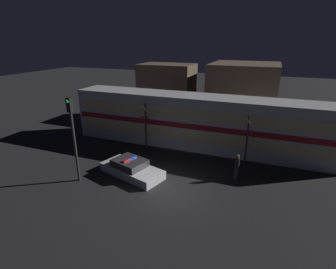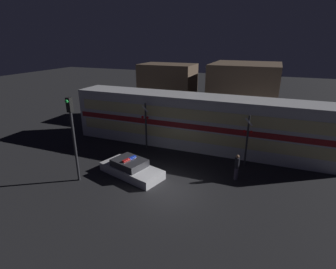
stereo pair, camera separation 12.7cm
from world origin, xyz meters
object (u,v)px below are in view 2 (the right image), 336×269
Objects in this scene: pedestrian at (237,167)px; traffic_light_corner at (73,130)px; police_car at (131,169)px; train at (197,122)px; crossing_signal_near at (247,139)px.

traffic_light_corner is (-9.71, -4.00, 2.64)m from pedestrian.
police_car is at bearing 35.11° from traffic_light_corner.
train is 4.99m from crossing_signal_near.
police_car is at bearing -112.67° from train.
crossing_signal_near is at bearing 47.46° from police_car.
traffic_light_corner reaches higher than train.
traffic_light_corner is at bearing -128.32° from police_car.
crossing_signal_near reaches higher than police_car.
crossing_signal_near is at bearing 82.28° from pedestrian.
train is 12.28× the size of pedestrian.
crossing_signal_near is 0.70× the size of traffic_light_corner.
pedestrian is 0.46× the size of crossing_signal_near.
police_car is 7.16m from pedestrian.
police_car is 4.68m from traffic_light_corner.
train is at bearing 83.90° from police_car.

